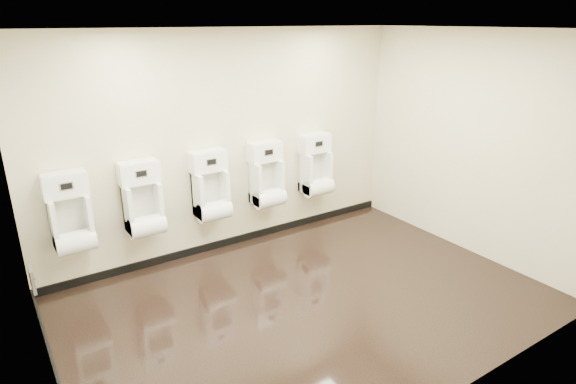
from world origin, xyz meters
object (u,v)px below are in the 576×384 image
urinal_2 (211,191)px  urinal_1 (143,204)px  urinal_0 (71,219)px  access_panel (32,279)px  urinal_4 (316,170)px  urinal_3 (267,179)px

urinal_2 → urinal_1: bearing=180.0°
urinal_0 → urinal_2: (1.63, 0.00, 0.00)m
access_panel → urinal_1: bearing=17.5°
access_panel → urinal_4: urinal_4 is taller
urinal_0 → urinal_1: 0.78m
access_panel → urinal_1: 1.38m
urinal_1 → urinal_4: 2.47m
urinal_4 → access_panel: bearing=-173.9°
urinal_1 → urinal_2: (0.85, 0.00, 0.00)m
urinal_3 → urinal_0: bearing=180.0°
urinal_0 → urinal_4: bearing=0.0°
access_panel → urinal_2: bearing=10.6°
access_panel → urinal_0: (0.48, 0.40, 0.38)m
urinal_4 → urinal_3: bearing=180.0°
urinal_4 → urinal_0: bearing=180.0°
urinal_0 → urinal_3: 2.44m
urinal_2 → urinal_3: size_ratio=1.00×
urinal_1 → urinal_3: same height
urinal_0 → urinal_4: 3.25m
urinal_2 → urinal_4: size_ratio=1.00×
urinal_1 → urinal_3: bearing=0.0°
urinal_3 → urinal_1: bearing=180.0°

